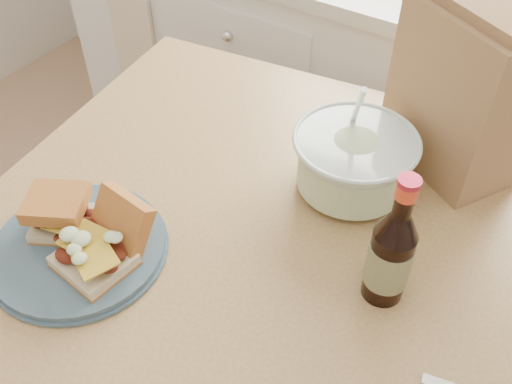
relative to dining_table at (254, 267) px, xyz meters
The scene contains 8 objects.
cabinet_run 1.00m from the dining_table, 91.60° to the left, with size 2.50×0.64×0.94m.
dining_table is the anchor object (origin of this frame).
plate 0.33m from the dining_table, 134.68° to the right, with size 0.30×0.30×0.02m, color #3F5566.
sandwich_left 0.38m from the dining_table, 142.72° to the right, with size 0.13×0.13×0.07m.
sandwich_right 0.32m from the dining_table, 126.93° to the right, with size 0.13×0.17×0.10m.
coleslaw_bowl 0.28m from the dining_table, 61.45° to the left, with size 0.23×0.23×0.23m.
beer_bottle 0.33m from the dining_table, ahead, with size 0.07×0.07×0.25m.
paper_bag 0.51m from the dining_table, 58.56° to the left, with size 0.25×0.16×0.32m, color #9D704C.
Camera 1 is at (0.41, 0.16, 1.60)m, focal length 40.00 mm.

